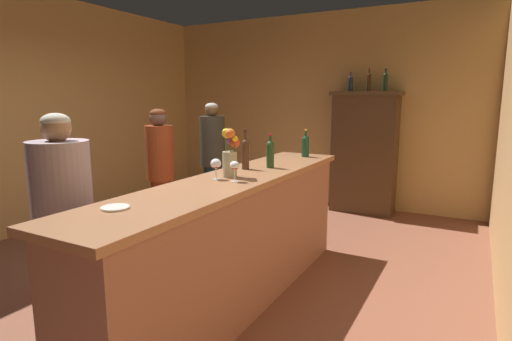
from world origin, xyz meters
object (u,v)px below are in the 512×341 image
object	(u,v)px
wine_bottle_merlot	(305,145)
patron_by_cabinet	(160,171)
wine_glass_front	(235,166)
patron_near_entrance	(64,223)
wine_glass_mid	(216,165)
display_bottle_left	(350,83)
flower_arrangement	(230,153)
cheese_plate	(115,208)
bar_counter	(234,241)
wine_bottle_rose	(270,153)
display_cabinet	(364,150)
display_bottle_midleft	(369,81)
display_bottle_center	(385,81)
wine_bottle_riesling	(245,153)
patron_tall	(59,205)
patron_redhead	(213,160)

from	to	relation	value
wine_bottle_merlot	patron_by_cabinet	xyz separation A→B (m)	(-1.51, -0.58, -0.32)
wine_glass_front	patron_near_entrance	xyz separation A→B (m)	(-0.81, -0.86, -0.32)
wine_bottle_merlot	wine_glass_mid	bearing A→B (deg)	-95.58
wine_glass_front	display_bottle_left	size ratio (longest dim) A/B	0.55
flower_arrangement	cheese_plate	xyz separation A→B (m)	(-0.07, -1.11, -0.19)
bar_counter	display_bottle_left	size ratio (longest dim) A/B	11.22
cheese_plate	bar_counter	bearing A→B (deg)	84.64
wine_bottle_rose	wine_bottle_merlot	xyz separation A→B (m)	(0.02, 0.80, -0.01)
flower_arrangement	display_cabinet	bearing A→B (deg)	85.70
wine_glass_mid	display_bottle_left	size ratio (longest dim) A/B	0.56
display_bottle_midleft	display_bottle_left	bearing A→B (deg)	-180.00
wine_glass_mid	cheese_plate	bearing A→B (deg)	-91.48
cheese_plate	display_bottle_center	size ratio (longest dim) A/B	0.51
wine_glass_front	patron_near_entrance	distance (m)	1.22
wine_glass_mid	display_bottle_center	bearing A→B (deg)	81.07
wine_bottle_riesling	patron_by_cabinet	world-z (taller)	patron_by_cabinet
wine_bottle_rose	patron_by_cabinet	distance (m)	1.54
wine_bottle_rose	display_bottle_left	world-z (taller)	display_bottle_left
wine_bottle_merlot	cheese_plate	xyz separation A→B (m)	(-0.17, -2.45, -0.12)
patron_tall	patron_near_entrance	size ratio (longest dim) A/B	0.96
patron_by_cabinet	patron_redhead	distance (m)	0.87
display_cabinet	display_bottle_left	world-z (taller)	display_bottle_left
wine_glass_mid	patron_near_entrance	xyz separation A→B (m)	(-0.64, -0.87, -0.32)
display_bottle_left	display_bottle_midleft	size ratio (longest dim) A/B	0.88
wine_glass_front	patron_redhead	world-z (taller)	patron_redhead
wine_glass_front	display_bottle_center	size ratio (longest dim) A/B	0.50
display_cabinet	patron_near_entrance	size ratio (longest dim) A/B	1.12
wine_bottle_riesling	display_bottle_center	world-z (taller)	display_bottle_center
display_bottle_center	patron_by_cabinet	distance (m)	3.35
wine_bottle_riesling	patron_redhead	xyz separation A→B (m)	(-1.21, 1.26, -0.32)
patron_by_cabinet	patron_tall	bearing A→B (deg)	-58.64
wine_bottle_merlot	display_bottle_center	world-z (taller)	display_bottle_center
bar_counter	display_bottle_center	xyz separation A→B (m)	(0.46, 3.32, 1.38)
flower_arrangement	patron_by_cabinet	xyz separation A→B (m)	(-1.41, 0.76, -0.38)
cheese_plate	display_bottle_left	distance (m)	4.51
patron_tall	cheese_plate	bearing A→B (deg)	-29.68
bar_counter	wine_bottle_rose	size ratio (longest dim) A/B	10.56
cheese_plate	display_bottle_left	world-z (taller)	display_bottle_left
wine_bottle_riesling	wine_bottle_merlot	size ratio (longest dim) A/B	1.16
wine_glass_mid	display_bottle_midleft	size ratio (longest dim) A/B	0.50
wine_bottle_rose	cheese_plate	distance (m)	1.66
cheese_plate	display_bottle_midleft	bearing A→B (deg)	85.64
bar_counter	flower_arrangement	distance (m)	0.72
display_bottle_left	display_bottle_center	xyz separation A→B (m)	(0.49, -0.00, 0.02)
wine_bottle_riesling	patron_tall	world-z (taller)	patron_tall
cheese_plate	display_bottle_left	size ratio (longest dim) A/B	0.56
display_bottle_midleft	display_bottle_center	size ratio (longest dim) A/B	1.04
wine_glass_mid	display_bottle_left	distance (m)	3.53
display_cabinet	wine_bottle_rose	distance (m)	2.79
patron_redhead	bar_counter	bearing A→B (deg)	-4.95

